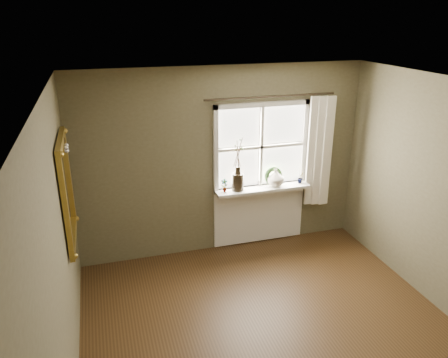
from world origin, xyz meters
name	(u,v)px	position (x,y,z in m)	size (l,w,h in m)	color
floor	(285,352)	(0.00, 0.00, 0.00)	(4.50, 4.50, 0.00)	#392512
ceiling	(302,95)	(0.00, 0.00, 2.60)	(4.50, 4.50, 0.00)	silver
wall_back	(221,161)	(0.00, 2.30, 1.30)	(4.00, 0.10, 2.60)	brown
wall_left	(52,275)	(-2.05, 0.00, 1.30)	(0.10, 4.50, 2.60)	brown
window_frame	(261,147)	(0.55, 2.23, 1.48)	(1.36, 0.06, 1.24)	white
window_sill	(263,189)	(0.55, 2.12, 0.90)	(1.36, 0.26, 0.04)	white
window_apron	(259,214)	(0.55, 2.23, 0.46)	(1.36, 0.04, 0.88)	white
dark_jug	(238,182)	(0.18, 2.12, 1.04)	(0.17, 0.17, 0.24)	black
cream_vase	(276,177)	(0.74, 2.12, 1.05)	(0.24, 0.24, 0.25)	silver
wreath	(273,178)	(0.73, 2.16, 1.02)	(0.27, 0.27, 0.07)	#26441E
potted_plant_left	(224,185)	(-0.01, 2.12, 1.01)	(0.10, 0.06, 0.18)	#26441E
potted_plant_right	(301,178)	(1.13, 2.12, 1.00)	(0.09, 0.07, 0.16)	#26441E
curtain	(318,152)	(1.39, 2.13, 1.37)	(0.36, 0.12, 1.59)	white
curtain_rod	(271,97)	(0.65, 2.17, 2.18)	(0.03, 0.03, 1.84)	black
gilt_mirror	(67,191)	(-1.96, 1.30, 1.49)	(0.10, 0.96, 1.14)	white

